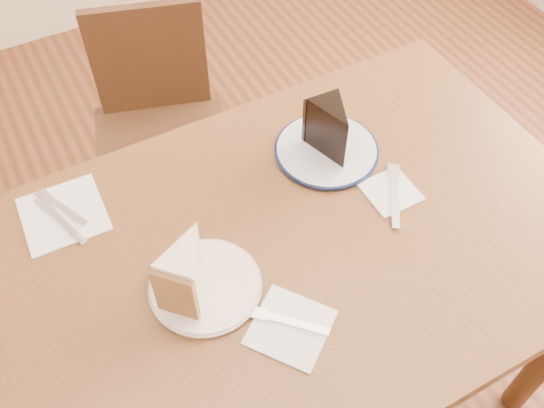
{
  "coord_description": "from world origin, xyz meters",
  "views": [
    {
      "loc": [
        -0.38,
        -0.57,
        1.72
      ],
      "look_at": [
        -0.03,
        0.07,
        0.8
      ],
      "focal_mm": 40.0,
      "sensor_mm": 36.0,
      "label": 1
    }
  ],
  "objects_px": {
    "chair_far": "(161,131)",
    "plate_cream": "(205,286)",
    "chocolate_cake": "(333,133)",
    "plate_navy": "(327,150)",
    "table": "(300,266)",
    "carrot_cake": "(189,269)"
  },
  "relations": [
    {
      "from": "plate_cream",
      "to": "plate_navy",
      "type": "distance_m",
      "value": 0.42
    },
    {
      "from": "plate_cream",
      "to": "plate_navy",
      "type": "bearing_deg",
      "value": 26.35
    },
    {
      "from": "plate_navy",
      "to": "carrot_cake",
      "type": "xyz_separation_m",
      "value": [
        -0.4,
        -0.18,
        0.06
      ]
    },
    {
      "from": "chair_far",
      "to": "plate_navy",
      "type": "relative_size",
      "value": 3.61
    },
    {
      "from": "carrot_cake",
      "to": "plate_navy",
      "type": "bearing_deg",
      "value": 70.97
    },
    {
      "from": "plate_navy",
      "to": "table",
      "type": "bearing_deg",
      "value": -133.25
    },
    {
      "from": "chair_far",
      "to": "plate_cream",
      "type": "height_order",
      "value": "chair_far"
    },
    {
      "from": "chair_far",
      "to": "chocolate_cake",
      "type": "xyz_separation_m",
      "value": [
        0.22,
        -0.56,
        0.38
      ]
    },
    {
      "from": "table",
      "to": "chair_far",
      "type": "relative_size",
      "value": 1.52
    },
    {
      "from": "carrot_cake",
      "to": "chair_far",
      "type": "bearing_deg",
      "value": 122.91
    },
    {
      "from": "carrot_cake",
      "to": "chocolate_cake",
      "type": "distance_m",
      "value": 0.43
    },
    {
      "from": "plate_cream",
      "to": "carrot_cake",
      "type": "xyz_separation_m",
      "value": [
        -0.02,
        0.01,
        0.06
      ]
    },
    {
      "from": "table",
      "to": "carrot_cake",
      "type": "xyz_separation_m",
      "value": [
        -0.23,
        -0.0,
        0.17
      ]
    },
    {
      "from": "table",
      "to": "carrot_cake",
      "type": "bearing_deg",
      "value": -179.41
    },
    {
      "from": "chair_far",
      "to": "chocolate_cake",
      "type": "bearing_deg",
      "value": 128.42
    },
    {
      "from": "carrot_cake",
      "to": "table",
      "type": "bearing_deg",
      "value": 47.56
    },
    {
      "from": "plate_navy",
      "to": "chocolate_cake",
      "type": "distance_m",
      "value": 0.06
    },
    {
      "from": "table",
      "to": "plate_cream",
      "type": "xyz_separation_m",
      "value": [
        -0.21,
        -0.01,
        0.1
      ]
    },
    {
      "from": "table",
      "to": "chocolate_cake",
      "type": "distance_m",
      "value": 0.29
    },
    {
      "from": "table",
      "to": "plate_navy",
      "type": "relative_size",
      "value": 5.5
    },
    {
      "from": "plate_cream",
      "to": "carrot_cake",
      "type": "bearing_deg",
      "value": 156.77
    },
    {
      "from": "plate_cream",
      "to": "chocolate_cake",
      "type": "bearing_deg",
      "value": 24.58
    }
  ]
}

